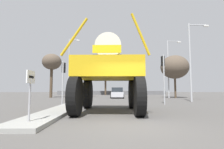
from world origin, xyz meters
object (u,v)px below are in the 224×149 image
at_px(traffic_signal_far_left, 83,80).
at_px(lane_arrow_sign, 30,86).
at_px(streetlight_near_right, 192,57).
at_px(streetlight_far_left, 70,65).
at_px(oversize_sprayer, 109,73).
at_px(traffic_signal_near_left, 63,73).
at_px(traffic_signal_far_right, 91,82).
at_px(bare_tree_right, 175,67).
at_px(sedan_ahead, 117,93).
at_px(traffic_signal_near_right, 163,68).
at_px(streetlight_far_right, 169,66).
at_px(bare_tree_left, 52,63).
at_px(bare_tree_far_center, 106,74).

bearing_deg(traffic_signal_far_left, lane_arrow_sign, -85.64).
distance_m(streetlight_near_right, streetlight_far_left, 18.03).
xyz_separation_m(oversize_sprayer, traffic_signal_near_left, (-3.80, 4.76, 0.46)).
height_order(lane_arrow_sign, traffic_signal_far_right, traffic_signal_far_right).
bearing_deg(bare_tree_right, sedan_ahead, 178.46).
distance_m(traffic_signal_near_right, streetlight_far_right, 12.13).
height_order(sedan_ahead, streetlight_far_right, streetlight_far_right).
xyz_separation_m(bare_tree_left, bare_tree_far_center, (7.98, 12.35, -0.57)).
height_order(oversize_sprayer, streetlight_far_right, streetlight_far_right).
bearing_deg(bare_tree_right, streetlight_near_right, -98.08).
relative_size(lane_arrow_sign, traffic_signal_near_right, 0.42).
height_order(oversize_sprayer, bare_tree_far_center, bare_tree_far_center).
xyz_separation_m(bare_tree_right, bare_tree_far_center, (-10.45, 13.63, 0.26)).
height_order(oversize_sprayer, traffic_signal_far_left, oversize_sprayer).
bearing_deg(traffic_signal_near_right, bare_tree_right, 64.85).
bearing_deg(lane_arrow_sign, bare_tree_left, 106.38).
distance_m(lane_arrow_sign, oversize_sprayer, 4.67).
bearing_deg(bare_tree_left, bare_tree_right, -3.99).
bearing_deg(traffic_signal_far_right, traffic_signal_near_left, -92.27).
relative_size(traffic_signal_far_right, bare_tree_right, 0.56).
xyz_separation_m(lane_arrow_sign, bare_tree_left, (-6.04, 20.56, 4.00)).
xyz_separation_m(traffic_signal_far_right, bare_tree_right, (12.83, -5.14, 1.96)).
height_order(traffic_signal_far_right, bare_tree_right, bare_tree_right).
relative_size(traffic_signal_near_right, streetlight_far_right, 0.48).
height_order(traffic_signal_far_left, traffic_signal_far_right, traffic_signal_far_left).
height_order(traffic_signal_near_left, streetlight_near_right, streetlight_near_right).
xyz_separation_m(traffic_signal_far_right, bare_tree_left, (-5.60, -3.86, 2.79)).
relative_size(sedan_ahead, traffic_signal_near_left, 1.17).
bearing_deg(streetlight_far_right, bare_tree_right, -27.77).
height_order(streetlight_near_right, bare_tree_far_center, streetlight_near_right).
bearing_deg(traffic_signal_near_right, traffic_signal_near_left, 179.94).
relative_size(traffic_signal_far_right, bare_tree_left, 0.52).
xyz_separation_m(traffic_signal_near_left, traffic_signal_far_left, (-0.79, 15.94, 0.20)).
bearing_deg(traffic_signal_far_left, bare_tree_far_center, 65.89).
bearing_deg(bare_tree_left, oversize_sprayer, -62.50).
height_order(traffic_signal_far_left, bare_tree_left, bare_tree_left).
distance_m(oversize_sprayer, streetlight_far_right, 18.47).
bearing_deg(traffic_signal_near_left, streetlight_far_left, 100.69).
distance_m(sedan_ahead, traffic_signal_near_right, 11.78).
bearing_deg(sedan_ahead, traffic_signal_near_left, 157.95).
xyz_separation_m(streetlight_far_right, bare_tree_left, (-17.75, 0.93, 0.56)).
relative_size(bare_tree_left, bare_tree_far_center, 1.04).
height_order(sedan_ahead, bare_tree_left, bare_tree_left).
distance_m(bare_tree_left, bare_tree_right, 18.49).
distance_m(traffic_signal_near_left, streetlight_far_right, 17.11).
distance_m(bare_tree_right, bare_tree_far_center, 17.18).
relative_size(traffic_signal_near_left, traffic_signal_far_right, 1.02).
xyz_separation_m(lane_arrow_sign, streetlight_far_right, (11.71, 19.63, 3.44)).
bearing_deg(traffic_signal_far_right, bare_tree_left, -145.43).
relative_size(oversize_sprayer, streetlight_far_left, 0.59).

